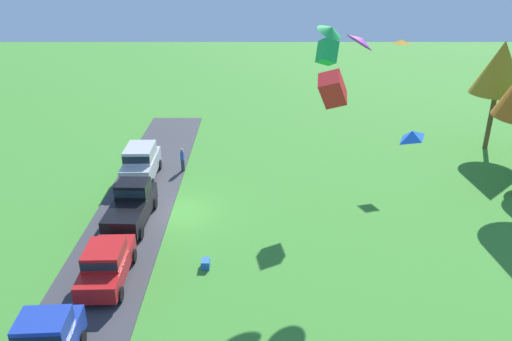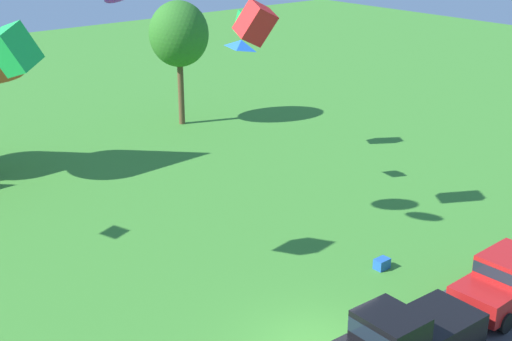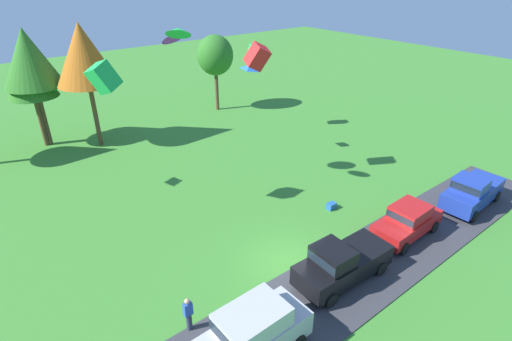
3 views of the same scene
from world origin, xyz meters
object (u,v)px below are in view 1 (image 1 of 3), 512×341
Objects in this scene: kite_box_trailing_tail at (327,52)px; kite_diamond_low_drifter at (402,42)px; kite_diamond_topmost at (412,135)px; kite_delta_mid_center at (330,30)px; car_sedan_by_flagpole at (106,263)px; kite_delta_near_flag at (361,40)px; car_suv_mid_row at (141,161)px; person_on_lawn at (182,160)px; cooler_box at (206,264)px; kite_box_high_right at (333,89)px; car_pickup_far_end at (131,204)px; tree_far_left at (501,68)px.

kite_diamond_low_drifter is at bearing 129.20° from kite_box_trailing_tail.
kite_delta_mid_center is at bearing -158.40° from kite_diamond_topmost.
car_sedan_by_flagpole is 2.89× the size of kite_delta_near_flag.
car_suv_mid_row is at bearing -127.27° from kite_diamond_topmost.
person_on_lawn reaches higher than cooler_box.
kite_diamond_low_drifter is (-9.32, 4.79, -1.61)m from kite_delta_near_flag.
kite_delta_mid_center is (5.30, 8.90, 9.45)m from person_on_lawn.
kite_box_high_right is at bearing 103.45° from car_sedan_by_flagpole.
car_pickup_far_end is 3.29× the size of kite_delta_near_flag.
kite_diamond_topmost is (10.76, 14.14, 5.70)m from car_suv_mid_row.
kite_box_high_right is 15.34m from kite_diamond_low_drifter.
kite_delta_mid_center reaches higher than person_on_lawn.
cooler_box is at bearing 45.47° from car_pickup_far_end.
cooler_box is 0.36× the size of kite_delta_near_flag.
car_pickup_far_end is at bearing -62.67° from kite_box_trailing_tail.
kite_box_trailing_tail is (-4.56, -1.04, -1.42)m from kite_delta_near_flag.
tree_far_left is (-11.61, 24.82, 5.11)m from car_pickup_far_end.
tree_far_left is 5.32× the size of kite_delta_near_flag.
kite_delta_near_flag is 1.43× the size of kite_diamond_topmost.
kite_diamond_topmost reaches higher than person_on_lawn.
kite_delta_mid_center is (4.00, 11.47, 9.03)m from car_suv_mid_row.
kite_diamond_low_drifter is at bearing 105.25° from car_suv_mid_row.
kite_box_high_right is at bearing -120.48° from kite_diamond_topmost.
kite_box_trailing_tail reaches higher than car_suv_mid_row.
person_on_lawn is (-12.65, 1.76, -0.16)m from car_sedan_by_flagpole.
kite_diamond_low_drifter reaches higher than car_suv_mid_row.
car_suv_mid_row is at bearing -152.97° from cooler_box.
kite_delta_mid_center is at bearing -54.84° from tree_far_left.
car_suv_mid_row is at bearing -109.00° from kite_delta_near_flag.
kite_diamond_topmost is (16.65, -11.35, 0.78)m from tree_far_left.
car_suv_mid_row is 3.44× the size of kite_box_trailing_tail.
person_on_lawn is at bearing -140.45° from kite_box_high_right.
tree_far_left is 20.84m from kite_box_high_right.
kite_diamond_low_drifter is at bearing 144.52° from kite_delta_mid_center.
cooler_box is (16.06, -20.31, -6.01)m from tree_far_left.
kite_box_trailing_tail is (-11.45, 11.14, 7.40)m from car_sedan_by_flagpole.
kite_delta_near_flag reaches higher than tree_far_left.
kite_box_high_right is at bearing -26.21° from kite_diamond_low_drifter.
kite_box_high_right reaches higher than kite_box_trailing_tail.
kite_delta_near_flag reaches higher than kite_diamond_low_drifter.
car_pickup_far_end reaches higher than car_sedan_by_flagpole.
person_on_lawn is at bearing -76.88° from kite_diamond_low_drifter.
kite_delta_near_flag is 4.89m from kite_box_trailing_tail.
car_suv_mid_row is 3.46× the size of kite_box_high_right.
kite_diamond_low_drifter is (-4.75, 5.83, -0.18)m from kite_box_trailing_tail.
cooler_box is 10.19m from kite_box_high_right.
kite_diamond_low_drifter is at bearing 166.91° from kite_diamond_topmost.
kite_diamond_low_drifter is (-15.02, 12.58, 8.06)m from cooler_box.
kite_diamond_low_drifter reaches higher than person_on_lawn.
kite_diamond_low_drifter is (-13.76, 6.77, -0.21)m from kite_box_high_right.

